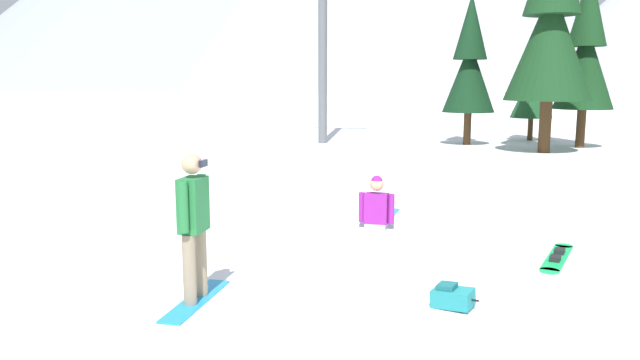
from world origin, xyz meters
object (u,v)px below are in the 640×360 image
snowboarder_midground (378,209)px  loose_snowboard_near_left (557,257)px  backpack_teal (452,297)px  pine_tree_slender (470,63)px  snowboarder_foreground (194,224)px  pine_tree_broad (533,84)px  pine_tree_twin (586,51)px  pine_tree_leaning (551,21)px

snowboarder_midground → loose_snowboard_near_left: snowboarder_midground is taller
backpack_teal → pine_tree_slender: 18.72m
snowboarder_midground → snowboarder_foreground: bearing=-109.6°
pine_tree_broad → pine_tree_twin: pine_tree_twin is taller
loose_snowboard_near_left → pine_tree_broad: (1.12, 18.59, 2.36)m
pine_tree_broad → pine_tree_twin: (1.61, -2.52, 1.24)m
backpack_teal → pine_tree_slender: pine_tree_slender is taller
loose_snowboard_near_left → pine_tree_broad: bearing=86.5°
snowboarder_foreground → pine_tree_leaning: size_ratio=0.21×
loose_snowboard_near_left → pine_tree_broad: 18.77m
snowboarder_foreground → pine_tree_twin: pine_tree_twin is taller
pine_tree_broad → snowboarder_midground: bearing=-103.0°
backpack_teal → pine_tree_twin: size_ratio=0.08×
pine_tree_broad → pine_tree_leaning: pine_tree_leaning is taller
loose_snowboard_near_left → pine_tree_slender: (-1.48, 16.09, 3.18)m
loose_snowboard_near_left → pine_tree_slender: size_ratio=0.29×
pine_tree_broad → pine_tree_twin: 3.24m
snowboarder_foreground → pine_tree_broad: 22.22m
pine_tree_twin → backpack_teal: bearing=-102.7°
backpack_teal → snowboarder_foreground: bearing=-169.9°
snowboarder_foreground → loose_snowboard_near_left: snowboarder_foreground is taller
snowboarder_midground → loose_snowboard_near_left: 3.17m
loose_snowboard_near_left → pine_tree_twin: pine_tree_twin is taller
loose_snowboard_near_left → pine_tree_broad: pine_tree_broad is taller
pine_tree_leaning → snowboarder_foreground: bearing=-108.3°
pine_tree_slender → snowboarder_foreground: bearing=-98.6°
pine_tree_leaning → pine_tree_twin: bearing=53.9°
backpack_teal → pine_tree_slender: (-0.05, 18.47, 3.07)m
pine_tree_twin → snowboarder_midground: bearing=-110.8°
pine_tree_slender → backpack_teal: bearing=-89.8°
snowboarder_foreground → backpack_teal: bearing=10.1°
pine_tree_twin → loose_snowboard_near_left: bearing=-99.7°
pine_tree_slender → pine_tree_twin: bearing=-0.4°
pine_tree_broad → pine_tree_leaning: size_ratio=0.52×
backpack_teal → pine_tree_twin: pine_tree_twin is taller
pine_tree_broad → pine_tree_slender: size_ratio=0.74×
pine_tree_broad → pine_tree_twin: size_ratio=0.66×
loose_snowboard_near_left → pine_tree_twin: bearing=80.3°
snowboarder_midground → pine_tree_broad: 17.78m
loose_snowboard_near_left → pine_tree_slender: bearing=95.2°
snowboarder_foreground → pine_tree_slender: (2.89, 18.99, 2.27)m
snowboarder_foreground → snowboarder_midground: 4.58m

